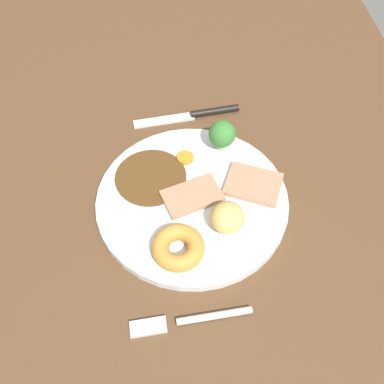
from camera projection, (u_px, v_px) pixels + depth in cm
name	position (u px, v px, depth cm)	size (l,w,h in cm)	color
dining_table	(196.00, 210.00, 65.52)	(120.00, 84.00, 3.60)	brown
dinner_plate	(192.00, 199.00, 63.65)	(28.15, 28.15, 1.40)	white
gravy_pool	(151.00, 177.00, 65.02)	(10.82, 10.82, 0.30)	#563819
meat_slice_main	(192.00, 194.00, 62.76)	(8.38, 5.13, 0.80)	tan
meat_slice_under	(253.00, 184.00, 63.88)	(7.98, 6.22, 0.80)	tan
yorkshire_pudding	(178.00, 247.00, 56.68)	(7.09, 7.09, 2.34)	#C68938
roast_potato_left	(227.00, 217.00, 58.37)	(4.62, 4.75, 4.18)	#D8B260
carrot_coin_front	(185.00, 158.00, 67.09)	(2.64, 2.64, 0.62)	orange
broccoli_floret	(222.00, 134.00, 66.45)	(4.23, 4.23, 5.15)	#8CB766
fork	(187.00, 320.00, 53.08)	(2.79, 15.32, 0.90)	silver
knife	(196.00, 114.00, 74.65)	(3.90, 18.53, 1.20)	black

